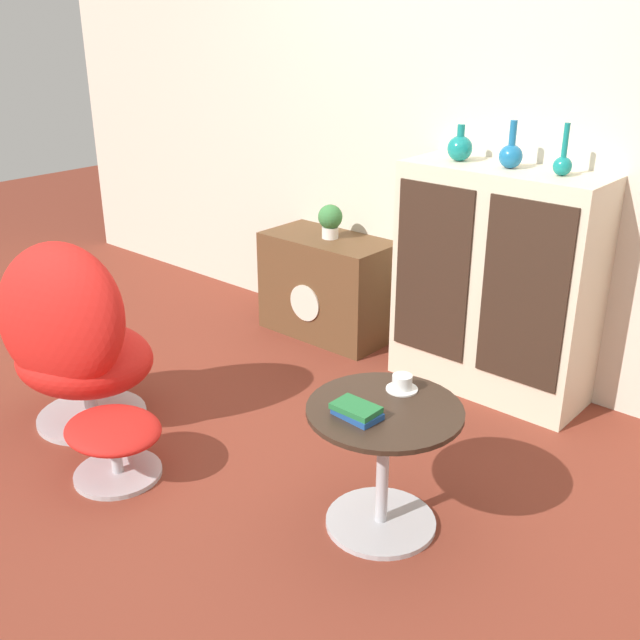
{
  "coord_description": "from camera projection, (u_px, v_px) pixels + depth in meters",
  "views": [
    {
      "loc": [
        1.85,
        -1.63,
        1.74
      ],
      "look_at": [
        -0.01,
        0.51,
        0.55
      ],
      "focal_mm": 42.0,
      "sensor_mm": 36.0,
      "label": 1
    }
  ],
  "objects": [
    {
      "name": "ground_plane",
      "position": [
        236.0,
        488.0,
        2.93
      ],
      "size": [
        12.0,
        12.0,
        0.0
      ],
      "primitive_type": "plane",
      "color": "brown"
    },
    {
      "name": "wall_back",
      "position": [
        474.0,
        107.0,
        3.55
      ],
      "size": [
        6.4,
        0.06,
        2.6
      ],
      "color": "beige",
      "rests_on": "ground_plane"
    },
    {
      "name": "sideboard",
      "position": [
        495.0,
        283.0,
        3.5
      ],
      "size": [
        0.93,
        0.37,
        1.08
      ],
      "color": "beige",
      "rests_on": "ground_plane"
    },
    {
      "name": "tv_console",
      "position": [
        328.0,
        286.0,
        4.22
      ],
      "size": [
        0.74,
        0.39,
        0.57
      ],
      "color": "brown",
      "rests_on": "ground_plane"
    },
    {
      "name": "egg_chair",
      "position": [
        73.0,
        340.0,
        3.22
      ],
      "size": [
        0.78,
        0.75,
        0.88
      ],
      "color": "#B7B7BC",
      "rests_on": "ground_plane"
    },
    {
      "name": "ottoman",
      "position": [
        114.0,
        437.0,
        2.94
      ],
      "size": [
        0.42,
        0.35,
        0.26
      ],
      "color": "#B7B7BC",
      "rests_on": "ground_plane"
    },
    {
      "name": "coffee_table",
      "position": [
        383.0,
        456.0,
        2.61
      ],
      "size": [
        0.54,
        0.54,
        0.48
      ],
      "color": "#B7B7BC",
      "rests_on": "ground_plane"
    },
    {
      "name": "vase_leftmost",
      "position": [
        460.0,
        148.0,
        3.42
      ],
      "size": [
        0.11,
        0.11,
        0.17
      ],
      "color": "#147A75",
      "rests_on": "sideboard"
    },
    {
      "name": "vase_inner_left",
      "position": [
        511.0,
        154.0,
        3.26
      ],
      "size": [
        0.1,
        0.1,
        0.21
      ],
      "color": "#196699",
      "rests_on": "sideboard"
    },
    {
      "name": "vase_inner_right",
      "position": [
        563.0,
        163.0,
        3.12
      ],
      "size": [
        0.08,
        0.08,
        0.22
      ],
      "color": "#147A75",
      "rests_on": "sideboard"
    },
    {
      "name": "potted_plant",
      "position": [
        330.0,
        220.0,
        4.06
      ],
      "size": [
        0.13,
        0.13,
        0.19
      ],
      "color": "silver",
      "rests_on": "tv_console"
    },
    {
      "name": "teacup",
      "position": [
        402.0,
        384.0,
        2.65
      ],
      "size": [
        0.11,
        0.11,
        0.06
      ],
      "color": "white",
      "rests_on": "coffee_table"
    },
    {
      "name": "book_stack",
      "position": [
        357.0,
        411.0,
        2.48
      ],
      "size": [
        0.16,
        0.11,
        0.04
      ],
      "color": "#1E478C",
      "rests_on": "coffee_table"
    }
  ]
}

